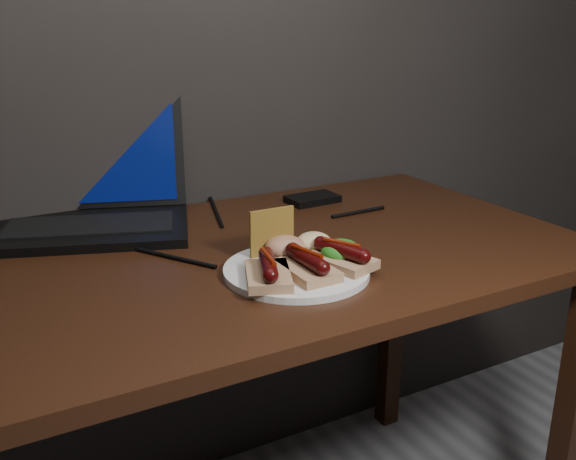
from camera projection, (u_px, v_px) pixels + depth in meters
The scene contains 12 objects.
desk at pixel (218, 303), 1.19m from camera, with size 1.40×0.70×0.75m.
laptop at pixel (92, 199), 1.33m from camera, with size 0.47×0.43×0.25m.
hard_drive at pixel (312, 199), 1.50m from camera, with size 0.12×0.07×0.02m, color black.
desk_cables at pixel (171, 239), 1.25m from camera, with size 0.98×0.41×0.01m.
plate at pixel (296, 271), 1.09m from camera, with size 0.25×0.25×0.01m, color silver.
bread_sausage_left at pixel (268, 271), 1.03m from camera, with size 0.11×0.13×0.04m.
bread_sausage_center at pixel (307, 265), 1.05m from camera, with size 0.07×0.12×0.04m.
bread_sausage_right at pixel (341, 256), 1.09m from camera, with size 0.10×0.13×0.04m.
crispbread at pixel (272, 232), 1.13m from camera, with size 0.09×0.01×0.09m, color #A7812D.
salad_greens at pixel (341, 251), 1.11m from camera, with size 0.07×0.07×0.04m, color #1D5B12.
salsa_mound at pixel (285, 247), 1.12m from camera, with size 0.07×0.07×0.04m, color maroon.
coleslaw_mound at pixel (314, 242), 1.16m from camera, with size 0.06×0.06×0.04m, color beige.
Camera 1 is at (-0.40, 0.37, 1.17)m, focal length 40.00 mm.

